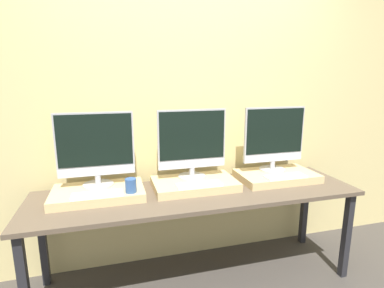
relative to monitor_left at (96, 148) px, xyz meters
name	(u,v)px	position (x,y,z in m)	size (l,w,h in m)	color
wall_back	(184,107)	(0.69, 0.23, 0.24)	(8.00, 0.04, 2.60)	#DBC684
workbench	(198,200)	(0.69, -0.16, -0.40)	(2.35, 0.64, 0.72)	brown
wooden_riser_left	(98,193)	(0.00, -0.07, -0.30)	(0.62, 0.38, 0.06)	#D6B77F
monitor_left	(96,148)	(0.00, 0.00, 0.00)	(0.52, 0.21, 0.52)	#B2B2B7
keyboard_left	(97,194)	(0.00, -0.19, -0.27)	(0.33, 0.11, 0.01)	silver
mug	(131,185)	(0.22, -0.19, -0.23)	(0.08, 0.08, 0.09)	#335693
wooden_riser_center	(195,184)	(0.69, -0.07, -0.30)	(0.62, 0.38, 0.06)	#D6B77F
monitor_center	(192,142)	(0.69, 0.00, 0.00)	(0.52, 0.21, 0.52)	#B2B2B7
keyboard_center	(199,185)	(0.69, -0.19, -0.27)	(0.33, 0.11, 0.01)	silver
wooden_riser_right	(276,176)	(1.38, -0.07, -0.30)	(0.62, 0.38, 0.06)	#D6B77F
monitor_right	(274,138)	(1.38, 0.00, 0.00)	(0.52, 0.21, 0.52)	#B2B2B7
keyboard_right	(285,176)	(1.38, -0.19, -0.27)	(0.33, 0.11, 0.01)	silver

